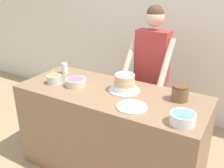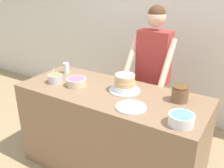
{
  "view_description": "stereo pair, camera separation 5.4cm",
  "coord_description": "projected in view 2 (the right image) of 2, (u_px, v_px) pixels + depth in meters",
  "views": [
    {
      "loc": [
        1.09,
        -1.45,
        1.85
      ],
      "look_at": [
        0.04,
        0.33,
        0.99
      ],
      "focal_mm": 40.0,
      "sensor_mm": 36.0,
      "label": 1
    },
    {
      "loc": [
        1.13,
        -1.42,
        1.85
      ],
      "look_at": [
        0.04,
        0.33,
        0.99
      ],
      "focal_mm": 40.0,
      "sensor_mm": 36.0,
      "label": 2
    }
  ],
  "objects": [
    {
      "name": "frosting_bowl_blue",
      "position": [
        181.0,
        119.0,
        1.77
      ],
      "size": [
        0.18,
        0.18,
        0.19
      ],
      "color": "white",
      "rests_on": "counter"
    },
    {
      "name": "ceramic_plate",
      "position": [
        131.0,
        107.0,
        2.02
      ],
      "size": [
        0.25,
        0.25,
        0.01
      ],
      "color": "silver",
      "rests_on": "counter"
    },
    {
      "name": "wall_back",
      "position": [
        169.0,
        25.0,
        3.32
      ],
      "size": [
        10.0,
        0.05,
        2.6
      ],
      "color": "silver",
      "rests_on": "ground_plane"
    },
    {
      "name": "person_baker",
      "position": [
        153.0,
        65.0,
        2.73
      ],
      "size": [
        0.48,
        0.44,
        1.63
      ],
      "color": "#2D2D38",
      "rests_on": "ground_plane"
    },
    {
      "name": "drinking_glass",
      "position": [
        66.0,
        68.0,
        2.76
      ],
      "size": [
        0.07,
        0.07,
        0.12
      ],
      "color": "silver",
      "rests_on": "counter"
    },
    {
      "name": "frosting_bowl_purple",
      "position": [
        77.0,
        82.0,
        2.44
      ],
      "size": [
        0.2,
        0.2,
        0.07
      ],
      "color": "beige",
      "rests_on": "counter"
    },
    {
      "name": "frosting_bowl_olive",
      "position": [
        55.0,
        78.0,
        2.51
      ],
      "size": [
        0.14,
        0.14,
        0.14
      ],
      "color": "silver",
      "rests_on": "counter"
    },
    {
      "name": "stoneware_jar",
      "position": [
        180.0,
        94.0,
        2.11
      ],
      "size": [
        0.14,
        0.14,
        0.13
      ],
      "color": "brown",
      "rests_on": "counter"
    },
    {
      "name": "counter",
      "position": [
        110.0,
        132.0,
        2.49
      ],
      "size": [
        1.8,
        0.73,
        0.9
      ],
      "color": "#8C6B4C",
      "rests_on": "ground_plane"
    },
    {
      "name": "cake",
      "position": [
        125.0,
        84.0,
        2.3
      ],
      "size": [
        0.29,
        0.29,
        0.16
      ],
      "color": "silver",
      "rests_on": "counter"
    }
  ]
}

